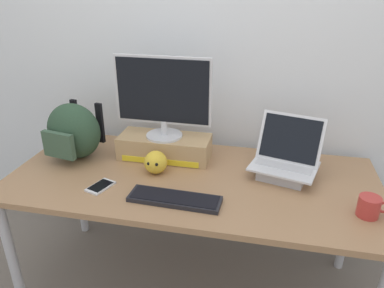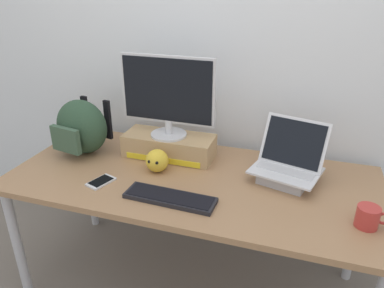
# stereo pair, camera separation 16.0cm
# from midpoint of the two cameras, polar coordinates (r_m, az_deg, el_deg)

# --- Properties ---
(ground_plane) EXTENTS (20.00, 20.00, 0.00)m
(ground_plane) POSITION_cam_midpoint_polar(r_m,az_deg,el_deg) (2.28, 2.16, -21.22)
(ground_plane) COLOR #70665B
(back_wall) EXTENTS (7.00, 0.10, 2.60)m
(back_wall) POSITION_cam_midpoint_polar(r_m,az_deg,el_deg) (2.11, 6.68, 15.34)
(back_wall) COLOR silver
(back_wall) RESTS_ON ground
(desk) EXTENTS (1.82, 0.81, 0.72)m
(desk) POSITION_cam_midpoint_polar(r_m,az_deg,el_deg) (1.86, 2.48, -6.89)
(desk) COLOR #99704C
(desk) RESTS_ON ground
(toner_box_yellow) EXTENTS (0.49, 0.20, 0.12)m
(toner_box_yellow) POSITION_cam_midpoint_polar(r_m,az_deg,el_deg) (2.01, -1.32, -0.32)
(toner_box_yellow) COLOR tan
(toner_box_yellow) RESTS_ON desk
(desktop_monitor) EXTENTS (0.51, 0.19, 0.43)m
(desktop_monitor) POSITION_cam_midpoint_polar(r_m,az_deg,el_deg) (1.91, -1.42, 7.51)
(desktop_monitor) COLOR silver
(desktop_monitor) RESTS_ON toner_box_yellow
(open_laptop) EXTENTS (0.37, 0.32, 0.29)m
(open_laptop) POSITION_cam_midpoint_polar(r_m,az_deg,el_deg) (1.85, 16.96, -3.85)
(open_laptop) COLOR #ADADB2
(open_laptop) RESTS_ON desk
(external_keyboard) EXTENTS (0.42, 0.14, 0.02)m
(external_keyboard) POSITION_cam_midpoint_polar(r_m,az_deg,el_deg) (1.65, -0.64, -8.43)
(external_keyboard) COLOR black
(external_keyboard) RESTS_ON desk
(messenger_backpack) EXTENTS (0.34, 0.30, 0.31)m
(messenger_backpack) POSITION_cam_midpoint_polar(r_m,az_deg,el_deg) (2.09, -14.75, 2.53)
(messenger_backpack) COLOR #28422D
(messenger_backpack) RESTS_ON desk
(coffee_mug) EXTENTS (0.13, 0.09, 0.09)m
(coffee_mug) POSITION_cam_midpoint_polar(r_m,az_deg,el_deg) (1.66, 28.33, -10.04)
(coffee_mug) COLOR #B2332D
(coffee_mug) RESTS_ON desk
(cell_phone) EXTENTS (0.12, 0.15, 0.01)m
(cell_phone) POSITION_cam_midpoint_polar(r_m,az_deg,el_deg) (1.81, -11.55, -5.83)
(cell_phone) COLOR silver
(cell_phone) RESTS_ON desk
(plush_toy) EXTENTS (0.12, 0.12, 0.12)m
(plush_toy) POSITION_cam_midpoint_polar(r_m,az_deg,el_deg) (1.86, -3.01, -2.65)
(plush_toy) COLOR gold
(plush_toy) RESTS_ON desk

